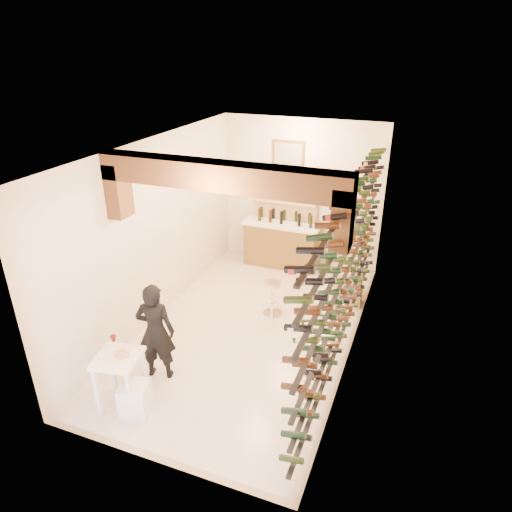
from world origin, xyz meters
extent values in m
plane|color=beige|center=(0.00, 0.00, 0.00)|extent=(6.00, 6.00, 0.00)
cube|color=silver|center=(0.00, 3.00, 1.60)|extent=(3.50, 0.02, 3.20)
cube|color=silver|center=(0.00, -3.00, 1.60)|extent=(3.50, 0.02, 3.20)
cube|color=silver|center=(-1.75, 0.00, 1.60)|extent=(0.02, 6.00, 3.20)
cube|color=silver|center=(1.75, 0.00, 1.60)|extent=(0.02, 6.00, 3.20)
cube|color=brown|center=(0.00, 0.00, 3.20)|extent=(3.50, 6.00, 0.02)
cube|color=#945B33|center=(0.00, -1.00, 3.02)|extent=(3.50, 0.35, 0.36)
cube|color=#945B33|center=(-1.63, -1.00, 2.65)|extent=(0.24, 0.35, 0.80)
cube|color=#945B33|center=(1.63, -1.00, 2.65)|extent=(0.24, 0.35, 0.80)
cube|color=black|center=(1.59, 0.00, 0.25)|extent=(0.06, 5.70, 0.03)
cube|color=black|center=(1.59, 0.00, 0.65)|extent=(0.06, 5.70, 0.03)
cube|color=black|center=(1.59, 0.00, 1.05)|extent=(0.06, 5.70, 0.03)
cube|color=black|center=(1.59, 0.00, 1.45)|extent=(0.06, 5.70, 0.03)
cube|color=black|center=(1.59, 0.00, 1.85)|extent=(0.06, 5.70, 0.03)
cube|color=black|center=(1.59, 0.00, 2.25)|extent=(0.06, 5.70, 0.03)
cube|color=black|center=(1.59, 0.00, 2.65)|extent=(0.06, 5.70, 0.03)
cube|color=brown|center=(-0.30, 2.65, 0.48)|extent=(1.60, 0.55, 0.96)
cube|color=white|center=(-0.30, 2.65, 0.98)|extent=(1.70, 0.62, 0.05)
cube|color=tan|center=(-0.30, 2.92, 1.00)|extent=(1.40, 0.10, 2.00)
cube|color=tan|center=(-0.30, 2.82, 0.45)|extent=(1.40, 0.28, 0.04)
cube|color=tan|center=(-0.30, 2.82, 0.95)|extent=(1.40, 0.28, 0.04)
cube|color=tan|center=(-0.30, 2.82, 1.45)|extent=(1.40, 0.28, 0.04)
cube|color=tan|center=(-0.30, 2.82, 1.95)|extent=(1.40, 0.28, 0.04)
cube|color=brown|center=(-0.30, 2.97, 2.45)|extent=(0.70, 0.04, 0.55)
cube|color=#99998C|center=(-0.30, 2.94, 2.45)|extent=(0.60, 0.01, 0.45)
cube|color=white|center=(-0.95, -2.33, 0.81)|extent=(0.67, 0.67, 0.06)
cube|color=white|center=(-1.13, -2.60, 0.39)|extent=(0.06, 0.06, 0.78)
cube|color=white|center=(-0.68, -2.52, 0.39)|extent=(0.06, 0.06, 0.78)
cube|color=white|center=(-1.22, -2.15, 0.39)|extent=(0.06, 0.06, 0.78)
cube|color=white|center=(-0.76, -2.06, 0.39)|extent=(0.06, 0.06, 0.78)
cylinder|color=white|center=(-0.89, -2.31, 0.84)|extent=(0.26, 0.26, 0.02)
cylinder|color=#BF7266|center=(-0.89, -2.31, 0.86)|extent=(0.20, 0.20, 0.02)
cube|color=white|center=(-1.15, -2.46, 0.84)|extent=(0.18, 0.18, 0.02)
cylinder|color=white|center=(-1.11, -2.17, 0.84)|extent=(0.08, 0.08, 0.00)
cylinder|color=white|center=(-1.11, -2.17, 0.89)|extent=(0.01, 0.01, 0.10)
cone|color=#4E0606|center=(-1.11, -2.17, 0.97)|extent=(0.08, 0.08, 0.09)
cube|color=white|center=(-0.71, -2.38, 0.23)|extent=(0.45, 0.45, 0.46)
imported|color=black|center=(-0.83, -1.59, 0.78)|extent=(0.64, 0.50, 1.55)
cylinder|color=silver|center=(0.20, 0.63, 0.01)|extent=(0.34, 0.34, 0.03)
cylinder|color=silver|center=(0.20, 0.63, 0.32)|extent=(0.07, 0.07, 0.60)
cylinder|color=silver|center=(0.20, 0.63, 0.63)|extent=(0.32, 0.32, 0.06)
torus|color=silver|center=(0.20, 0.63, 0.19)|extent=(0.26, 0.26, 0.02)
cube|color=tan|center=(1.40, 1.56, 0.16)|extent=(0.56, 0.40, 0.33)
cube|color=tan|center=(1.40, 1.56, 0.46)|extent=(0.50, 0.39, 0.26)
camera|label=1|loc=(2.52, -6.24, 4.61)|focal=32.15mm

